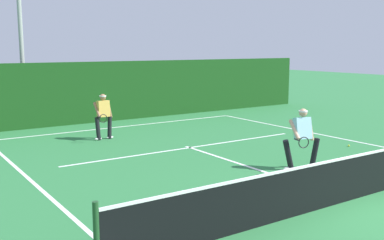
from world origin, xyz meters
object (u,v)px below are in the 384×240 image
object	(u,v)px
player_far	(103,115)
tennis_ball	(349,146)
tennis_ball_extra	(241,189)
player_near	(302,136)

from	to	relation	value
player_far	tennis_ball	bearing A→B (deg)	136.23
player_far	tennis_ball_extra	xyz separation A→B (m)	(0.25, -7.17, -0.85)
player_near	player_far	world-z (taller)	player_near
player_near	tennis_ball_extra	world-z (taller)	player_near
tennis_ball_extra	player_near	bearing A→B (deg)	11.77
player_far	tennis_ball	xyz separation A→B (m)	(6.16, -5.58, -0.85)
tennis_ball	tennis_ball_extra	world-z (taller)	same
player_near	tennis_ball	world-z (taller)	player_near
tennis_ball_extra	tennis_ball	bearing A→B (deg)	15.02
player_far	tennis_ball_extra	size ratio (longest dim) A/B	24.42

